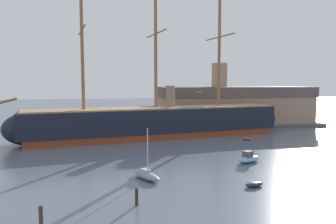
{
  "coord_description": "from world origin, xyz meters",
  "views": [
    {
      "loc": [
        -5.35,
        -21.67,
        11.81
      ],
      "look_at": [
        4.42,
        33.2,
        6.51
      ],
      "focal_mm": 35.19,
      "sensor_mm": 36.0,
      "label": 1
    }
  ],
  "objects_px": {
    "dinghy_foreground_right": "(254,184)",
    "dockside_warehouse_right": "(233,106)",
    "tall_ship": "(156,122)",
    "mooring_piling_left_pair": "(41,220)",
    "motorboat_mid_right": "(249,158)",
    "dinghy_far_right": "(251,128)",
    "seagull_in_flight": "(199,92)",
    "sailboat_near_centre": "(147,175)",
    "mooring_piling_nearest": "(137,197)",
    "dinghy_alongside_stern": "(246,139)"
  },
  "relations": [
    {
      "from": "mooring_piling_left_pair",
      "to": "seagull_in_flight",
      "type": "xyz_separation_m",
      "value": [
        18.65,
        21.88,
        9.07
      ]
    },
    {
      "from": "tall_ship",
      "to": "dockside_warehouse_right",
      "type": "distance_m",
      "value": 28.91
    },
    {
      "from": "mooring_piling_left_pair",
      "to": "seagull_in_flight",
      "type": "height_order",
      "value": "seagull_in_flight"
    },
    {
      "from": "tall_ship",
      "to": "dockside_warehouse_right",
      "type": "relative_size",
      "value": 1.45
    },
    {
      "from": "motorboat_mid_right",
      "to": "dockside_warehouse_right",
      "type": "distance_m",
      "value": 42.53
    },
    {
      "from": "dinghy_far_right",
      "to": "dinghy_foreground_right",
      "type": "bearing_deg",
      "value": -113.77
    },
    {
      "from": "mooring_piling_nearest",
      "to": "dinghy_foreground_right",
      "type": "bearing_deg",
      "value": 13.53
    },
    {
      "from": "dockside_warehouse_right",
      "to": "sailboat_near_centre",
      "type": "bearing_deg",
      "value": -121.9
    },
    {
      "from": "dinghy_foreground_right",
      "to": "motorboat_mid_right",
      "type": "relative_size",
      "value": 0.57
    },
    {
      "from": "tall_ship",
      "to": "mooring_piling_left_pair",
      "type": "relative_size",
      "value": 29.73
    },
    {
      "from": "tall_ship",
      "to": "mooring_piling_left_pair",
      "type": "height_order",
      "value": "tall_ship"
    },
    {
      "from": "tall_ship",
      "to": "dinghy_far_right",
      "type": "relative_size",
      "value": 20.88
    },
    {
      "from": "dinghy_foreground_right",
      "to": "dockside_warehouse_right",
      "type": "bearing_deg",
      "value": 71.46
    },
    {
      "from": "dinghy_foreground_right",
      "to": "sailboat_near_centre",
      "type": "bearing_deg",
      "value": 157.04
    },
    {
      "from": "dinghy_foreground_right",
      "to": "mooring_piling_nearest",
      "type": "distance_m",
      "value": 13.77
    },
    {
      "from": "dinghy_far_right",
      "to": "mooring_piling_left_pair",
      "type": "xyz_separation_m",
      "value": [
        -39.38,
        -48.94,
        0.73
      ]
    },
    {
      "from": "dinghy_foreground_right",
      "to": "dinghy_alongside_stern",
      "type": "distance_m",
      "value": 29.62
    },
    {
      "from": "dinghy_far_right",
      "to": "mooring_piling_nearest",
      "type": "height_order",
      "value": "mooring_piling_nearest"
    },
    {
      "from": "dinghy_foreground_right",
      "to": "motorboat_mid_right",
      "type": "bearing_deg",
      "value": 69.15
    },
    {
      "from": "sailboat_near_centre",
      "to": "motorboat_mid_right",
      "type": "relative_size",
      "value": 1.42
    },
    {
      "from": "mooring_piling_nearest",
      "to": "mooring_piling_left_pair",
      "type": "xyz_separation_m",
      "value": [
        -7.78,
        -4.35,
        0.23
      ]
    },
    {
      "from": "sailboat_near_centre",
      "to": "dockside_warehouse_right",
      "type": "relative_size",
      "value": 0.14
    },
    {
      "from": "tall_ship",
      "to": "mooring_piling_left_pair",
      "type": "xyz_separation_m",
      "value": [
        -14.85,
        -41.35,
        -2.27
      ]
    },
    {
      "from": "motorboat_mid_right",
      "to": "sailboat_near_centre",
      "type": "bearing_deg",
      "value": -160.07
    },
    {
      "from": "motorboat_mid_right",
      "to": "dockside_warehouse_right",
      "type": "relative_size",
      "value": 0.1
    },
    {
      "from": "mooring_piling_left_pair",
      "to": "dockside_warehouse_right",
      "type": "bearing_deg",
      "value": 56.79
    },
    {
      "from": "dinghy_far_right",
      "to": "seagull_in_flight",
      "type": "bearing_deg",
      "value": -127.46
    },
    {
      "from": "dinghy_alongside_stern",
      "to": "seagull_in_flight",
      "type": "bearing_deg",
      "value": -135.75
    },
    {
      "from": "dinghy_far_right",
      "to": "mooring_piling_nearest",
      "type": "xyz_separation_m",
      "value": [
        -31.6,
        -44.59,
        0.51
      ]
    },
    {
      "from": "dinghy_foreground_right",
      "to": "dinghy_far_right",
      "type": "height_order",
      "value": "dinghy_far_right"
    },
    {
      "from": "dinghy_foreground_right",
      "to": "seagull_in_flight",
      "type": "bearing_deg",
      "value": 99.96
    },
    {
      "from": "tall_ship",
      "to": "sailboat_near_centre",
      "type": "xyz_separation_m",
      "value": [
        -5.22,
        -28.9,
        -2.81
      ]
    },
    {
      "from": "tall_ship",
      "to": "mooring_piling_left_pair",
      "type": "bearing_deg",
      "value": -109.75
    },
    {
      "from": "motorboat_mid_right",
      "to": "dockside_warehouse_right",
      "type": "height_order",
      "value": "dockside_warehouse_right"
    },
    {
      "from": "tall_ship",
      "to": "dinghy_alongside_stern",
      "type": "distance_m",
      "value": 18.69
    },
    {
      "from": "dinghy_foreground_right",
      "to": "motorboat_mid_right",
      "type": "distance_m",
      "value": 11.26
    },
    {
      "from": "tall_ship",
      "to": "dinghy_alongside_stern",
      "type": "xyz_separation_m",
      "value": [
        17.33,
        -6.29,
        -3.09
      ]
    },
    {
      "from": "motorboat_mid_right",
      "to": "mooring_piling_left_pair",
      "type": "distance_m",
      "value": 31.0
    },
    {
      "from": "dockside_warehouse_right",
      "to": "seagull_in_flight",
      "type": "xyz_separation_m",
      "value": [
        -19.53,
        -36.44,
        5.02
      ]
    },
    {
      "from": "tall_ship",
      "to": "sailboat_near_centre",
      "type": "bearing_deg",
      "value": -100.23
    },
    {
      "from": "mooring_piling_left_pair",
      "to": "seagull_in_flight",
      "type": "distance_m",
      "value": 30.15
    },
    {
      "from": "tall_ship",
      "to": "mooring_piling_nearest",
      "type": "height_order",
      "value": "tall_ship"
    },
    {
      "from": "dockside_warehouse_right",
      "to": "seagull_in_flight",
      "type": "bearing_deg",
      "value": -118.19
    },
    {
      "from": "dinghy_foreground_right",
      "to": "dinghy_far_right",
      "type": "relative_size",
      "value": 0.83
    },
    {
      "from": "dinghy_far_right",
      "to": "seagull_in_flight",
      "type": "distance_m",
      "value": 35.47
    },
    {
      "from": "dinghy_alongside_stern",
      "to": "dinghy_foreground_right",
      "type": "bearing_deg",
      "value": -111.83
    },
    {
      "from": "motorboat_mid_right",
      "to": "mooring_piling_nearest",
      "type": "distance_m",
      "value": 22.16
    },
    {
      "from": "dinghy_alongside_stern",
      "to": "mooring_piling_nearest",
      "type": "height_order",
      "value": "mooring_piling_nearest"
    },
    {
      "from": "dinghy_far_right",
      "to": "dockside_warehouse_right",
      "type": "height_order",
      "value": "dockside_warehouse_right"
    },
    {
      "from": "motorboat_mid_right",
      "to": "dinghy_far_right",
      "type": "relative_size",
      "value": 1.45
    }
  ]
}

